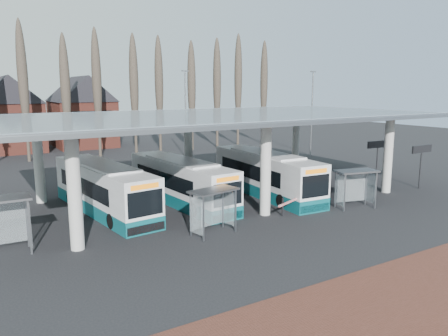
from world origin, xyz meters
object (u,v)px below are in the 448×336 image
bus_1 (180,182)px  shelter_1 (212,201)px  bus_0 (104,189)px  shelter_2 (355,180)px  bus_2 (265,174)px

bus_1 → shelter_1: (-1.47, -7.13, 0.38)m
bus_0 → shelter_2: bus_0 is taller
bus_0 → bus_2: 12.28m
bus_0 → shelter_1: bearing=-69.2°
bus_2 → shelter_1: (-8.22, -6.00, 0.32)m
bus_0 → shelter_1: (3.95, -7.68, 0.35)m
bus_1 → bus_2: bus_2 is taller
bus_0 → bus_1: bearing=-12.2°
shelter_2 → bus_1: bearing=156.4°
shelter_2 → bus_0: bearing=166.0°
bus_0 → bus_2: bearing=-14.3°
bus_2 → shelter_2: bus_2 is taller
bus_1 → shelter_1: bus_1 is taller
shelter_1 → bus_0: bearing=106.5°
bus_0 → bus_1: 5.45m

